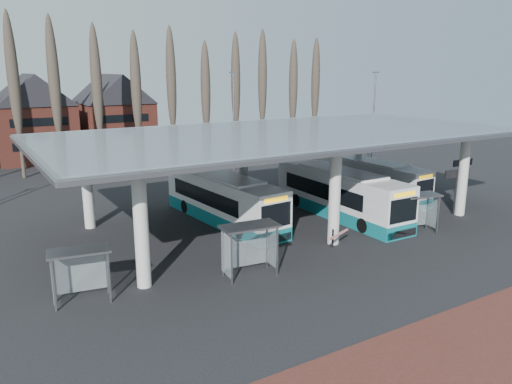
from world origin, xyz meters
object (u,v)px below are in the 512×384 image
bus_3 (368,179)px  bus_1 (223,199)px  shelter_0 (80,263)px  shelter_1 (249,238)px  bus_2 (339,194)px  shelter_2 (416,205)px

bus_3 → bus_1: bearing=176.2°
shelter_0 → shelter_1: shelter_1 is taller
bus_2 → shelter_2: size_ratio=4.05×
bus_2 → shelter_2: bus_2 is taller
bus_1 → shelter_0: bus_1 is taller
bus_2 → bus_1: bearing=159.4°
bus_1 → bus_2: (7.90, -3.13, 0.04)m
bus_2 → shelter_1: size_ratio=4.00×
shelter_0 → shelter_2: bearing=6.5°
shelter_1 → bus_2: bearing=34.0°
bus_1 → shelter_2: bearing=-47.1°
shelter_0 → shelter_1: size_ratio=0.94×
shelter_0 → shelter_1: 8.22m
bus_2 → shelter_0: bus_2 is taller
bus_3 → shelter_0: (-25.15, -7.76, 0.39)m
bus_3 → shelter_1: bus_3 is taller
bus_2 → shelter_1: bus_2 is taller
bus_1 → shelter_1: size_ratio=3.93×
bus_1 → shelter_1: (-3.27, -9.15, 0.43)m
bus_3 → shelter_1: (-17.05, -9.15, 0.55)m
bus_1 → bus_3: bearing=-4.4°
bus_1 → shelter_1: bearing=-114.1°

